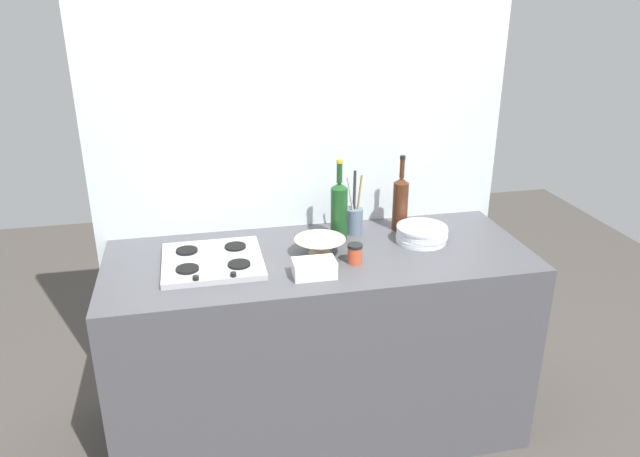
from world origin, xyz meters
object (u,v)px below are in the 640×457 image
(plate_stack, at_px, (422,234))
(mixing_bowl, at_px, (320,246))
(utensil_crock, at_px, (354,219))
(stovetop_hob, at_px, (213,261))
(wine_bottle_leftmost, at_px, (400,202))
(wine_bottle_mid_left, at_px, (339,210))
(butter_dish, at_px, (314,268))
(condiment_jar_front, at_px, (355,254))

(plate_stack, distance_m, mixing_bowl, 0.48)
(plate_stack, relative_size, utensil_crock, 0.78)
(plate_stack, xyz_separation_m, utensil_crock, (-0.27, 0.16, 0.03))
(stovetop_hob, height_order, wine_bottle_leftmost, wine_bottle_leftmost)
(stovetop_hob, bearing_deg, wine_bottle_mid_left, 13.86)
(butter_dish, xyz_separation_m, utensil_crock, (0.27, 0.40, 0.03))
(condiment_jar_front, bearing_deg, plate_stack, 23.69)
(wine_bottle_mid_left, bearing_deg, condiment_jar_front, -88.73)
(wine_bottle_leftmost, bearing_deg, condiment_jar_front, -133.93)
(plate_stack, xyz_separation_m, wine_bottle_mid_left, (-0.36, 0.10, 0.11))
(condiment_jar_front, bearing_deg, utensil_crock, 75.67)
(plate_stack, bearing_deg, wine_bottle_mid_left, 164.18)
(wine_bottle_mid_left, bearing_deg, stovetop_hob, -166.14)
(butter_dish, bearing_deg, plate_stack, 23.95)
(utensil_crock, bearing_deg, plate_stack, -30.30)
(condiment_jar_front, bearing_deg, mixing_bowl, 139.35)
(wine_bottle_leftmost, relative_size, condiment_jar_front, 4.32)
(butter_dish, relative_size, condiment_jar_front, 2.05)
(wine_bottle_leftmost, distance_m, butter_dish, 0.64)
(butter_dish, height_order, condiment_jar_front, condiment_jar_front)
(utensil_crock, bearing_deg, wine_bottle_mid_left, -146.10)
(wine_bottle_leftmost, distance_m, utensil_crock, 0.23)
(butter_dish, bearing_deg, condiment_jar_front, 24.43)
(wine_bottle_leftmost, distance_m, condiment_jar_front, 0.44)
(mixing_bowl, xyz_separation_m, utensil_crock, (0.20, 0.20, 0.03))
(plate_stack, distance_m, utensil_crock, 0.31)
(butter_dish, bearing_deg, mixing_bowl, 71.65)
(plate_stack, relative_size, wine_bottle_leftmost, 0.65)
(utensil_crock, bearing_deg, mixing_bowl, -134.84)
(wine_bottle_leftmost, height_order, mixing_bowl, wine_bottle_leftmost)
(utensil_crock, height_order, condiment_jar_front, utensil_crock)
(plate_stack, distance_m, butter_dish, 0.59)
(mixing_bowl, bearing_deg, plate_stack, 5.65)
(stovetop_hob, distance_m, wine_bottle_mid_left, 0.60)
(wine_bottle_leftmost, height_order, wine_bottle_mid_left, wine_bottle_mid_left)
(stovetop_hob, xyz_separation_m, condiment_jar_front, (0.57, -0.11, 0.03))
(wine_bottle_mid_left, xyz_separation_m, mixing_bowl, (-0.12, -0.15, -0.10))
(plate_stack, distance_m, wine_bottle_leftmost, 0.19)
(condiment_jar_front, bearing_deg, wine_bottle_mid_left, 91.27)
(plate_stack, relative_size, wine_bottle_mid_left, 0.62)
(stovetop_hob, bearing_deg, wine_bottle_leftmost, 12.69)
(utensil_crock, bearing_deg, stovetop_hob, -163.18)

